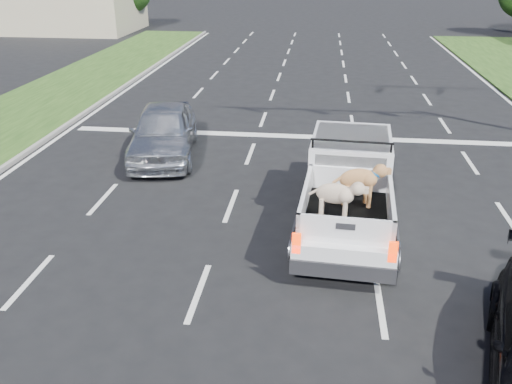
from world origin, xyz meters
The scene contains 6 objects.
ground centered at (0.00, 0.00, 0.00)m, with size 160.00×160.00×0.00m, color black.
road_markings centered at (0.00, 6.56, 0.01)m, with size 17.75×60.00×0.01m.
curb_left centered at (-9.05, 6.00, 0.07)m, with size 0.15×60.00×0.14m, color gray.
building_left centered at (-20.00, 36.00, 2.20)m, with size 10.00×8.00×4.40m, color tan.
pickup_truck centered at (1.21, 3.35, 0.99)m, with size 2.45×5.79×2.13m.
silver_sedan centered at (-4.50, 7.50, 0.83)m, with size 1.96×4.88×1.66m, color silver.
Camera 1 is at (0.42, -8.68, 6.13)m, focal length 38.00 mm.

